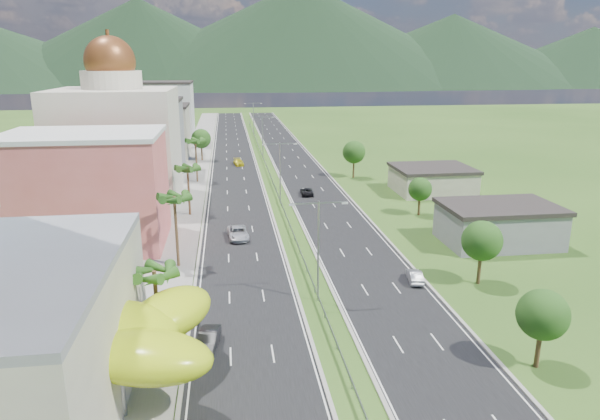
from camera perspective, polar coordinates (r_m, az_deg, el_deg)
name	(u,v)px	position (r m, az deg, el deg)	size (l,w,h in m)	color
ground	(336,349)	(49.11, 3.91, -14.60)	(500.00, 500.00, 0.00)	#2D5119
road_left	(234,163)	(133.77, -7.04, 4.96)	(11.00, 260.00, 0.04)	black
road_right	(294,162)	(134.77, -0.62, 5.16)	(11.00, 260.00, 0.04)	black
sidewalk_left	(195,164)	(134.00, -11.11, 4.82)	(7.00, 260.00, 0.12)	gray
median_guardrail	(270,175)	(116.33, -3.19, 3.73)	(0.10, 216.06, 0.76)	gray
streetlight_median_b	(318,241)	(55.24, 1.96, -3.31)	(6.04, 0.25, 11.00)	gray
streetlight_median_c	(280,167)	(93.64, -2.15, 4.63)	(6.04, 0.25, 11.00)	gray
streetlight_median_d	(263,133)	(137.93, -4.02, 8.20)	(6.04, 0.25, 11.00)	gray
streetlight_median_e	(253,115)	(182.57, -4.99, 10.02)	(6.04, 0.25, 11.00)	gray
lime_canopy	(84,336)	(43.79, -22.03, -12.37)	(18.00, 15.00, 7.40)	#B1CA13
pink_shophouse	(87,192)	(77.84, -21.74, 1.78)	(20.00, 15.00, 15.00)	#D55D57
domed_building	(117,139)	(99.24, -18.92, 7.13)	(20.00, 20.00, 28.70)	beige
midrise_grey	(145,138)	(123.94, -16.20, 7.35)	(16.00, 15.00, 16.00)	gray
midrise_beige	(157,132)	(145.74, -14.96, 8.01)	(16.00, 15.00, 13.00)	#A39C86
midrise_white	(166,114)	(168.18, -14.10, 9.90)	(16.00, 15.00, 18.00)	silver
shed_near	(498,226)	(79.21, 20.41, -1.61)	(15.00, 10.00, 5.00)	gray
shed_far	(432,181)	(106.43, 13.91, 3.03)	(14.00, 12.00, 4.40)	#A39C86
palm_tree_b	(154,276)	(47.39, -15.27, -6.80)	(3.60, 3.60, 8.10)	#47301C
palm_tree_c	(174,200)	(65.84, -13.25, 1.00)	(3.60, 3.60, 9.60)	#47301C
palm_tree_d	(188,170)	(88.40, -11.90, 4.16)	(3.60, 3.60, 8.60)	#47301C
palm_tree_e	(195,143)	(112.86, -11.10, 7.06)	(3.60, 3.60, 9.40)	#47301C
leafy_tree_lfar	(201,139)	(137.96, -10.50, 7.48)	(4.90, 4.90, 8.05)	#47301C
leafy_tree_ra	(543,315)	(48.47, 24.47, -10.15)	(4.20, 4.20, 6.90)	#47301C
leafy_tree_rb	(482,241)	(63.41, 18.84, -3.14)	(4.55, 4.55, 7.47)	#47301C
leafy_tree_rc	(420,189)	(89.48, 12.69, 2.17)	(3.85, 3.85, 6.33)	#47301C
leafy_tree_rd	(354,152)	(116.25, 5.78, 6.16)	(4.90, 4.90, 8.05)	#47301C
mountain_ridge	(302,88)	(496.88, 0.24, 12.89)	(860.00, 140.00, 90.00)	black
car_dark_left	(208,340)	(49.37, -9.80, -13.53)	(1.66, 4.77, 1.57)	black
car_silver_mid_left	(238,233)	(77.03, -6.64, -2.45)	(2.74, 5.95, 1.65)	#B2B4BA
car_yellow_far_left	(239,162)	(131.09, -6.57, 5.09)	(2.05, 5.04, 1.46)	gold
car_silver_right	(415,276)	(63.47, 12.15, -6.90)	(1.44, 4.13, 1.36)	#989A9F
car_dark_far_right	(307,191)	(101.29, 0.73, 1.99)	(2.19, 4.76, 1.32)	black
motorcycle	(198,324)	(52.81, -10.79, -11.83)	(0.51, 1.69, 1.08)	black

